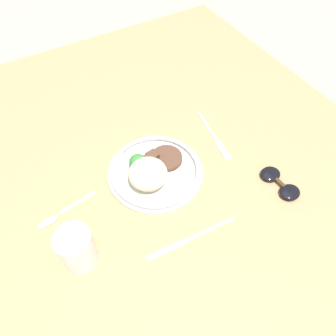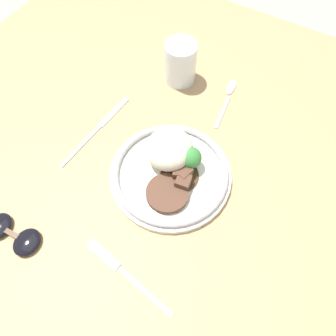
# 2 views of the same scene
# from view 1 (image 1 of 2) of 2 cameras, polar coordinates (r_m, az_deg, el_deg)

# --- Properties ---
(ground_plane) EXTENTS (8.00, 8.00, 0.00)m
(ground_plane) POSITION_cam_1_polar(r_m,az_deg,el_deg) (0.85, -2.07, -1.32)
(ground_plane) COLOR tan
(dining_table) EXTENTS (1.14, 1.27, 0.03)m
(dining_table) POSITION_cam_1_polar(r_m,az_deg,el_deg) (0.83, -2.11, -0.62)
(dining_table) COLOR tan
(dining_table) RESTS_ON ground
(plate) EXTENTS (0.23, 0.23, 0.07)m
(plate) POSITION_cam_1_polar(r_m,az_deg,el_deg) (0.79, -2.76, -0.47)
(plate) COLOR silver
(plate) RESTS_ON dining_table
(juice_glass) EXTENTS (0.07, 0.07, 0.09)m
(juice_glass) POSITION_cam_1_polar(r_m,az_deg,el_deg) (0.68, -15.53, -13.44)
(juice_glass) COLOR #F4AD19
(juice_glass) RESTS_ON dining_table
(fork) EXTENTS (0.04, 0.19, 0.00)m
(fork) POSITION_cam_1_polar(r_m,az_deg,el_deg) (0.89, 8.37, 4.92)
(fork) COLOR silver
(fork) RESTS_ON dining_table
(knife) EXTENTS (0.21, 0.02, 0.00)m
(knife) POSITION_cam_1_polar(r_m,az_deg,el_deg) (0.72, 3.65, -12.33)
(knife) COLOR silver
(knife) RESTS_ON dining_table
(spoon) EXTENTS (0.15, 0.03, 0.01)m
(spoon) POSITION_cam_1_polar(r_m,az_deg,el_deg) (0.78, -18.96, -8.09)
(spoon) COLOR silver
(spoon) RESTS_ON dining_table
(sunglasses) EXTENTS (0.06, 0.11, 0.02)m
(sunglasses) POSITION_cam_1_polar(r_m,az_deg,el_deg) (0.83, 18.90, -2.48)
(sunglasses) COLOR black
(sunglasses) RESTS_ON dining_table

